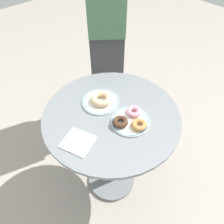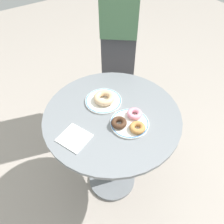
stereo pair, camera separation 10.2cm
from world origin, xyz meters
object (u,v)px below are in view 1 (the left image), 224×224
donut_chocolate (120,122)px  person_figure (106,31)px  plate_right (130,121)px  donut_glazed (101,99)px  paper_napkin (78,142)px  plate_left (100,102)px  cafe_table (111,138)px  donut_old_fashioned (139,125)px  donut_pink_frosted (134,111)px

donut_chocolate → person_figure: person_figure is taller
plate_right → person_figure: person_figure is taller
donut_glazed → paper_napkin: bearing=-63.1°
plate_right → donut_glazed: bearing=-175.5°
donut_glazed → paper_napkin: 0.28m
plate_left → person_figure: bearing=135.6°
plate_left → donut_chocolate: 0.19m
cafe_table → plate_left: 0.23m
donut_old_fashioned → donut_pink_frosted: same height
donut_chocolate → paper_napkin: donut_chocolate is taller
paper_napkin → person_figure: bearing=129.9°
plate_left → plate_right: 0.20m
cafe_table → donut_old_fashioned: size_ratio=9.34×
plate_left → paper_napkin: bearing=-62.0°
donut_glazed → person_figure: size_ratio=0.07×
donut_old_fashioned → donut_glazed: bearing=-175.5°
paper_napkin → donut_old_fashioned: bearing=64.2°
plate_left → person_figure: 0.58m
donut_pink_frosted → paper_napkin: donut_pink_frosted is taller
plate_right → cafe_table: bearing=-162.4°
plate_left → donut_chocolate: donut_chocolate is taller
cafe_table → paper_napkin: paper_napkin is taller
plate_right → donut_chocolate: donut_chocolate is taller
donut_glazed → donut_old_fashioned: donut_glazed is taller
person_figure → plate_right: bearing=-31.9°
donut_old_fashioned → donut_pink_frosted: size_ratio=1.00×
donut_glazed → plate_left: bearing=-146.4°
donut_glazed → donut_pink_frosted: donut_glazed is taller
donut_old_fashioned → plate_left: bearing=-175.0°
plate_right → donut_pink_frosted: bearing=116.4°
donut_old_fashioned → donut_pink_frosted: bearing=150.3°
donut_chocolate → person_figure: (-0.59, 0.43, 0.09)m
donut_glazed → person_figure: person_figure is taller
plate_right → donut_old_fashioned: bearing=4.1°
donut_glazed → donut_chocolate: size_ratio=1.49×
plate_right → donut_chocolate: size_ratio=2.49×
donut_pink_frosted → donut_chocolate: 0.10m
donut_glazed → cafe_table: bearing=-9.6°
plate_left → donut_pink_frosted: bearing=20.2°
plate_right → person_figure: 0.73m
donut_glazed → donut_chocolate: donut_glazed is taller
plate_right → paper_napkin: plate_right is taller
donut_glazed → plate_right: bearing=4.5°
paper_napkin → donut_glazed: bearing=116.9°
donut_pink_frosted → cafe_table: bearing=-134.3°
plate_left → donut_old_fashioned: 0.26m
plate_right → donut_old_fashioned: donut_old_fashioned is taller
plate_right → donut_glazed: (-0.20, -0.02, 0.02)m
plate_left → plate_right: size_ratio=1.03×
cafe_table → donut_old_fashioned: (0.16, 0.04, 0.22)m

